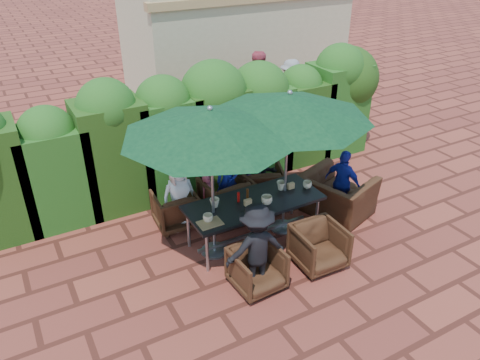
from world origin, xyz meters
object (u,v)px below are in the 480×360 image
umbrella_right (289,106)px  chair_far_left (175,207)px  chair_far_mid (226,195)px  chair_end_right (337,189)px  chair_far_right (261,182)px  umbrella_left (210,123)px  chair_near_left (257,267)px  chair_near_right (319,245)px  dining_table (254,205)px

umbrella_right → chair_far_left: umbrella_right is taller
umbrella_right → chair_far_mid: 2.09m
umbrella_right → chair_far_left: bearing=148.1°
chair_far_left → chair_end_right: bearing=162.0°
umbrella_right → chair_end_right: size_ratio=2.21×
chair_far_right → umbrella_left: bearing=55.0°
chair_far_right → chair_near_left: (-1.29, -2.01, -0.04)m
chair_far_left → chair_far_right: size_ratio=0.92×
umbrella_left → chair_near_right: size_ratio=3.50×
dining_table → chair_near_right: (0.55, -1.02, -0.31)m
umbrella_left → umbrella_right: (1.32, 0.02, -0.00)m
umbrella_left → chair_near_right: 2.46m
chair_far_mid → chair_far_right: (0.81, 0.15, -0.02)m
chair_far_mid → chair_end_right: 1.96m
chair_far_mid → umbrella_left: bearing=50.5°
chair_near_right → chair_far_mid: bearing=109.6°
umbrella_left → chair_far_left: size_ratio=3.59×
chair_far_mid → dining_table: bearing=91.6°
chair_far_left → chair_near_right: chair_near_right is taller
umbrella_left → chair_near_left: bearing=-80.1°
dining_table → chair_far_right: bearing=53.2°
umbrella_right → chair_near_right: umbrella_right is taller
umbrella_left → chair_end_right: bearing=-1.1°
chair_far_right → chair_near_right: size_ratio=1.06×
chair_far_mid → chair_far_right: size_ratio=1.05×
chair_near_right → chair_end_right: bearing=43.2°
chair_far_mid → chair_end_right: chair_end_right is taller
chair_far_left → chair_far_mid: size_ratio=0.87×
chair_far_left → umbrella_right: bearing=151.6°
dining_table → chair_end_right: size_ratio=1.91×
chair_far_right → chair_near_left: bearing=78.3°
chair_near_left → chair_end_right: chair_end_right is taller
umbrella_right → chair_near_left: size_ratio=3.66×
umbrella_left → chair_near_left: (0.18, -1.02, -1.86)m
dining_table → chair_far_right: (0.76, 1.02, -0.28)m
chair_far_mid → chair_near_left: chair_far_mid is taller
chair_far_mid → chair_near_right: chair_far_mid is taller
chair_far_right → chair_end_right: 1.40m
chair_near_left → umbrella_left: bearing=96.9°
chair_near_right → chair_near_left: bearing=-179.4°
dining_table → chair_end_right: chair_end_right is taller
chair_far_mid → chair_end_right: size_ratio=0.71×
dining_table → chair_end_right: (1.69, -0.02, -0.17)m
umbrella_left → chair_near_right: umbrella_left is taller
umbrella_left → chair_end_right: 2.95m
dining_table → chair_far_left: size_ratio=3.10×
umbrella_right → chair_near_right: bearing=-93.5°
chair_far_right → chair_near_left: 2.39m
chair_far_left → chair_end_right: chair_end_right is taller
dining_table → umbrella_right: (0.61, 0.05, 1.54)m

